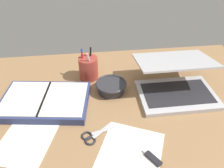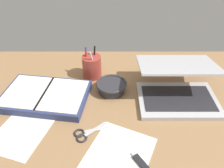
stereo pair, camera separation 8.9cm
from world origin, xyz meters
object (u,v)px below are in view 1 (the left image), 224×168
at_px(planner, 45,101).
at_px(bowl, 111,86).
at_px(pen_cup, 88,68).
at_px(scissors, 92,136).
at_px(laptop, 176,83).

bearing_deg(planner, bowl, 18.81).
height_order(bowl, pen_cup, pen_cup).
xyz_separation_m(planner, scissors, (0.18, -0.19, -0.01)).
height_order(pen_cup, scissors, pen_cup).
bearing_deg(pen_cup, planner, -137.60).
bearing_deg(laptop, scissors, -151.14).
distance_m(bowl, planner, 0.28).
height_order(bowl, planner, bowl).
xyz_separation_m(laptop, bowl, (-0.27, 0.04, -0.02)).
bearing_deg(planner, scissors, -38.52).
distance_m(pen_cup, planner, 0.25).
distance_m(laptop, scissors, 0.43).
bearing_deg(planner, laptop, 9.59).
bearing_deg(scissors, planner, 105.72).
relative_size(bowl, pen_cup, 0.90).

